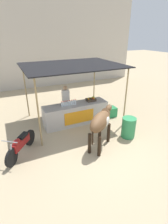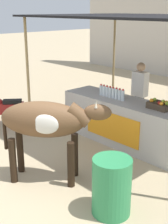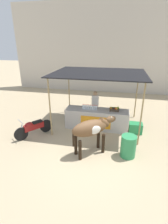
% 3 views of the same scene
% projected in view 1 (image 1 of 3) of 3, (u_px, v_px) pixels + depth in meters
% --- Properties ---
extents(ground_plane, '(60.00, 60.00, 0.00)m').
position_uv_depth(ground_plane, '(99.00, 148.00, 6.54)').
color(ground_plane, tan).
extents(building_wall_far, '(16.00, 0.50, 6.83)m').
position_uv_depth(building_wall_far, '(38.00, 40.00, 12.67)').
color(building_wall_far, beige).
rests_on(building_wall_far, ground).
extents(stall_counter, '(3.00, 0.82, 0.96)m').
position_uv_depth(stall_counter, '(76.00, 114.00, 8.15)').
color(stall_counter, '#B2ADA8').
rests_on(stall_counter, ground).
extents(stall_awning, '(4.20, 3.20, 2.67)m').
position_uv_depth(stall_awning, '(72.00, 67.00, 7.53)').
color(stall_awning, black).
rests_on(stall_awning, ground).
extents(water_bottle_row, '(0.70, 0.07, 0.25)m').
position_uv_depth(water_bottle_row, '(69.00, 103.00, 7.73)').
color(water_bottle_row, silver).
rests_on(water_bottle_row, stall_counter).
extents(fruit_crate, '(0.44, 0.32, 0.18)m').
position_uv_depth(fruit_crate, '(91.00, 99.00, 8.28)').
color(fruit_crate, '#3F3326').
rests_on(fruit_crate, stall_counter).
extents(vendor_behind_counter, '(0.34, 0.22, 1.65)m').
position_uv_depth(vendor_behind_counter, '(66.00, 102.00, 8.53)').
color(vendor_behind_counter, '#383842').
rests_on(vendor_behind_counter, ground).
extents(cooler_box, '(0.60, 0.44, 0.48)m').
position_uv_depth(cooler_box, '(110.00, 112.00, 8.89)').
color(cooler_box, '#268C4C').
rests_on(cooler_box, ground).
extents(water_barrel, '(0.55, 0.55, 0.84)m').
position_uv_depth(water_barrel, '(128.00, 127.00, 7.07)').
color(water_barrel, '#2D8C51').
rests_on(water_barrel, ground).
extents(cow, '(1.65, 1.42, 1.44)m').
position_uv_depth(cow, '(101.00, 122.00, 6.22)').
color(cow, brown).
rests_on(cow, ground).
extents(motorcycle_parked, '(1.17, 1.47, 0.90)m').
position_uv_depth(motorcycle_parked, '(21.00, 144.00, 6.01)').
color(motorcycle_parked, black).
rests_on(motorcycle_parked, ground).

